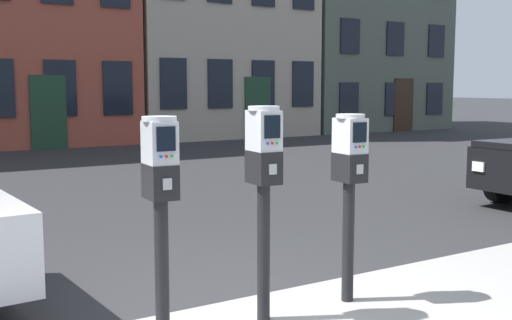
{
  "coord_description": "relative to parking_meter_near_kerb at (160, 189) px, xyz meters",
  "views": [
    {
      "loc": [
        -2.28,
        -3.86,
        1.77
      ],
      "look_at": [
        -0.01,
        -0.17,
        1.26
      ],
      "focal_mm": 43.94,
      "sensor_mm": 36.0,
      "label": 1
    }
  ],
  "objects": [
    {
      "name": "parking_meter_end_of_row",
      "position": [
        1.52,
        -0.0,
        -0.01
      ],
      "size": [
        0.23,
        0.26,
        1.43
      ],
      "rotation": [
        0.0,
        0.0,
        -1.63
      ],
      "color": "black",
      "rests_on": "sidewalk_slab"
    },
    {
      "name": "parking_meter_near_kerb",
      "position": [
        0.0,
        0.0,
        0.0
      ],
      "size": [
        0.23,
        0.26,
        1.45
      ],
      "rotation": [
        0.0,
        0.0,
        -1.63
      ],
      "color": "black",
      "rests_on": "sidewalk_slab"
    },
    {
      "name": "parking_meter_twin_adjacent",
      "position": [
        0.76,
        0.0,
        0.04
      ],
      "size": [
        0.23,
        0.26,
        1.5
      ],
      "rotation": [
        0.0,
        0.0,
        -1.63
      ],
      "color": "black",
      "rests_on": "sidewalk_slab"
    },
    {
      "name": "townhouse_cream_stone",
      "position": [
        16.09,
        17.62,
        3.55
      ],
      "size": [
        6.84,
        6.14,
        9.37
      ],
      "color": "#4C564C",
      "rests_on": "ground_plane"
    }
  ]
}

